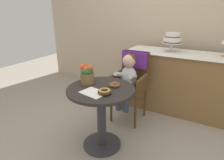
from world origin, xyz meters
TOP-DOWN VIEW (x-y plane):
  - ground_plane at (0.00, 0.00)m, footprint 8.00×8.00m
  - back_wall at (0.00, 1.85)m, footprint 4.80×0.10m
  - cafe_table at (0.00, 0.00)m, footprint 0.72×0.72m
  - wicker_chair at (0.03, 0.77)m, footprint 0.42×0.45m
  - seated_child at (0.03, 0.61)m, footprint 0.27×0.32m
  - paper_napkin at (0.00, -0.14)m, footprint 0.28×0.23m
  - donut_front at (0.10, 0.11)m, footprint 0.12×0.12m
  - donut_mid at (0.11, -0.11)m, footprint 0.13×0.13m
  - flower_vase at (-0.20, 0.04)m, footprint 0.15×0.15m
  - display_counter at (0.55, 1.30)m, footprint 1.56×0.62m
  - tiered_cake_stand at (0.41, 1.30)m, footprint 0.30×0.30m

SIDE VIEW (x-z plane):
  - ground_plane at x=0.00m, z-range 0.00..0.00m
  - display_counter at x=0.55m, z-range 0.00..0.90m
  - cafe_table at x=0.00m, z-range 0.15..0.87m
  - wicker_chair at x=0.03m, z-range 0.16..1.12m
  - seated_child at x=0.03m, z-range 0.31..1.04m
  - paper_napkin at x=0.00m, z-range 0.72..0.72m
  - donut_front at x=0.10m, z-range 0.72..0.76m
  - donut_mid at x=0.11m, z-range 0.72..0.77m
  - flower_vase at x=-0.20m, z-range 0.72..0.94m
  - tiered_cake_stand at x=0.41m, z-range 0.95..1.23m
  - back_wall at x=0.00m, z-range 0.00..2.70m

